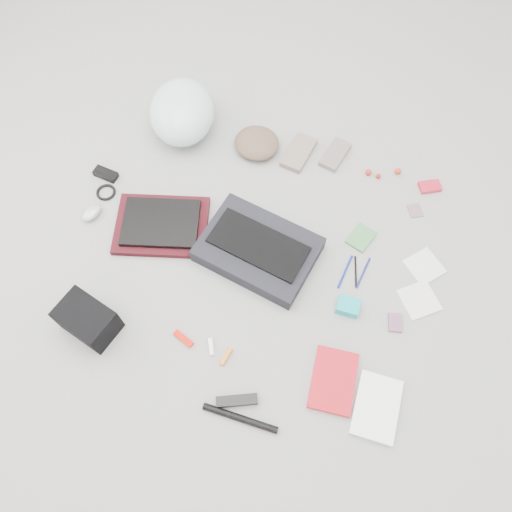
% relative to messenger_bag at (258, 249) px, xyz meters
% --- Properties ---
extents(ground_plane, '(4.00, 4.00, 0.00)m').
position_rel_messenger_bag_xyz_m(ground_plane, '(-0.00, -0.04, -0.04)').
color(ground_plane, gray).
extents(messenger_bag, '(0.52, 0.43, 0.08)m').
position_rel_messenger_bag_xyz_m(messenger_bag, '(0.00, 0.00, 0.00)').
color(messenger_bag, black).
rests_on(messenger_bag, ground_plane).
extents(bag_flap, '(0.42, 0.27, 0.01)m').
position_rel_messenger_bag_xyz_m(bag_flap, '(0.00, 0.00, 0.04)').
color(bag_flap, black).
rests_on(bag_flap, messenger_bag).
extents(laptop_sleeve, '(0.44, 0.36, 0.03)m').
position_rel_messenger_bag_xyz_m(laptop_sleeve, '(-0.43, 0.02, -0.02)').
color(laptop_sleeve, '#380B11').
rests_on(laptop_sleeve, ground_plane).
extents(laptop, '(0.36, 0.29, 0.02)m').
position_rel_messenger_bag_xyz_m(laptop, '(-0.43, 0.02, -0.00)').
color(laptop, black).
rests_on(laptop, laptop_sleeve).
extents(bike_helmet, '(0.38, 0.43, 0.22)m').
position_rel_messenger_bag_xyz_m(bike_helmet, '(-0.50, 0.56, 0.07)').
color(bike_helmet, silver).
rests_on(bike_helmet, ground_plane).
extents(beanie, '(0.26, 0.25, 0.07)m').
position_rel_messenger_bag_xyz_m(beanie, '(-0.14, 0.53, -0.00)').
color(beanie, brown).
rests_on(beanie, ground_plane).
extents(mitten_left, '(0.14, 0.22, 0.03)m').
position_rel_messenger_bag_xyz_m(mitten_left, '(0.06, 0.54, -0.02)').
color(mitten_left, gray).
rests_on(mitten_left, ground_plane).
extents(mitten_right, '(0.13, 0.19, 0.03)m').
position_rel_messenger_bag_xyz_m(mitten_right, '(0.22, 0.57, -0.03)').
color(mitten_right, slate).
rests_on(mitten_right, ground_plane).
extents(power_brick, '(0.11, 0.07, 0.03)m').
position_rel_messenger_bag_xyz_m(power_brick, '(-0.76, 0.21, -0.02)').
color(power_brick, black).
rests_on(power_brick, ground_plane).
extents(cable_coil, '(0.11, 0.11, 0.01)m').
position_rel_messenger_bag_xyz_m(cable_coil, '(-0.73, 0.13, -0.03)').
color(cable_coil, black).
rests_on(cable_coil, ground_plane).
extents(mouse, '(0.09, 0.11, 0.04)m').
position_rel_messenger_bag_xyz_m(mouse, '(-0.74, 0.01, -0.02)').
color(mouse, '#A6A6A6').
rests_on(mouse, ground_plane).
extents(camera_bag, '(0.24, 0.21, 0.13)m').
position_rel_messenger_bag_xyz_m(camera_bag, '(-0.55, -0.46, 0.03)').
color(camera_bag, black).
rests_on(camera_bag, ground_plane).
extents(multitool, '(0.09, 0.06, 0.01)m').
position_rel_messenger_bag_xyz_m(multitool, '(-0.19, -0.43, -0.03)').
color(multitool, '#C80E00').
rests_on(multitool, ground_plane).
extents(toiletry_tube_white, '(0.04, 0.07, 0.02)m').
position_rel_messenger_bag_xyz_m(toiletry_tube_white, '(-0.08, -0.43, -0.03)').
color(toiletry_tube_white, white).
rests_on(toiletry_tube_white, ground_plane).
extents(toiletry_tube_orange, '(0.04, 0.07, 0.02)m').
position_rel_messenger_bag_xyz_m(toiletry_tube_orange, '(-0.01, -0.45, -0.03)').
color(toiletry_tube_orange, orange).
rests_on(toiletry_tube_orange, ground_plane).
extents(u_lock, '(0.15, 0.08, 0.03)m').
position_rel_messenger_bag_xyz_m(u_lock, '(0.07, -0.60, -0.02)').
color(u_lock, black).
rests_on(u_lock, ground_plane).
extents(bike_pump, '(0.28, 0.04, 0.03)m').
position_rel_messenger_bag_xyz_m(bike_pump, '(0.10, -0.66, -0.03)').
color(bike_pump, black).
rests_on(bike_pump, ground_plane).
extents(book_red, '(0.16, 0.23, 0.02)m').
position_rel_messenger_bag_xyz_m(book_red, '(0.40, -0.44, -0.03)').
color(book_red, red).
rests_on(book_red, ground_plane).
extents(book_white, '(0.17, 0.24, 0.02)m').
position_rel_messenger_bag_xyz_m(book_white, '(0.56, -0.50, -0.03)').
color(book_white, white).
rests_on(book_white, ground_plane).
extents(notepad, '(0.12, 0.14, 0.01)m').
position_rel_messenger_bag_xyz_m(notepad, '(0.40, 0.18, -0.03)').
color(notepad, '#3D7741').
rests_on(notepad, ground_plane).
extents(pen_blue, '(0.04, 0.16, 0.01)m').
position_rel_messenger_bag_xyz_m(pen_blue, '(0.36, 0.00, -0.03)').
color(pen_blue, navy).
rests_on(pen_blue, ground_plane).
extents(pen_black, '(0.03, 0.14, 0.01)m').
position_rel_messenger_bag_xyz_m(pen_black, '(0.41, 0.02, -0.03)').
color(pen_black, black).
rests_on(pen_black, ground_plane).
extents(pen_navy, '(0.04, 0.15, 0.01)m').
position_rel_messenger_bag_xyz_m(pen_navy, '(0.44, 0.02, -0.03)').
color(pen_navy, navy).
rests_on(pen_navy, ground_plane).
extents(accordion_wallet, '(0.09, 0.07, 0.04)m').
position_rel_messenger_bag_xyz_m(accordion_wallet, '(0.40, -0.15, -0.02)').
color(accordion_wallet, '#10A4A9').
rests_on(accordion_wallet, ground_plane).
extents(card_deck, '(0.06, 0.08, 0.01)m').
position_rel_messenger_bag_xyz_m(card_deck, '(0.59, -0.16, -0.03)').
color(card_deck, '#7E506B').
rests_on(card_deck, ground_plane).
extents(napkin_top, '(0.18, 0.18, 0.01)m').
position_rel_messenger_bag_xyz_m(napkin_top, '(0.68, 0.11, -0.03)').
color(napkin_top, silver).
rests_on(napkin_top, ground_plane).
extents(napkin_bottom, '(0.19, 0.19, 0.01)m').
position_rel_messenger_bag_xyz_m(napkin_bottom, '(0.67, -0.05, -0.03)').
color(napkin_bottom, silver).
rests_on(napkin_bottom, ground_plane).
extents(lollipop_a, '(0.03, 0.03, 0.03)m').
position_rel_messenger_bag_xyz_m(lollipop_a, '(0.38, 0.51, -0.02)').
color(lollipop_a, '#B41C1E').
rests_on(lollipop_a, ground_plane).
extents(lollipop_b, '(0.02, 0.02, 0.02)m').
position_rel_messenger_bag_xyz_m(lollipop_b, '(0.43, 0.50, -0.03)').
color(lollipop_b, '#9C1E0F').
rests_on(lollipop_b, ground_plane).
extents(lollipop_c, '(0.03, 0.03, 0.03)m').
position_rel_messenger_bag_xyz_m(lollipop_c, '(0.51, 0.55, -0.02)').
color(lollipop_c, '#B13217').
rests_on(lollipop_c, ground_plane).
extents(altoids_tin, '(0.11, 0.09, 0.02)m').
position_rel_messenger_bag_xyz_m(altoids_tin, '(0.66, 0.50, -0.03)').
color(altoids_tin, '#BB1E34').
rests_on(altoids_tin, ground_plane).
extents(stamp_sheet, '(0.08, 0.09, 0.00)m').
position_rel_messenger_bag_xyz_m(stamp_sheet, '(0.61, 0.37, -0.04)').
color(stamp_sheet, slate).
rests_on(stamp_sheet, ground_plane).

